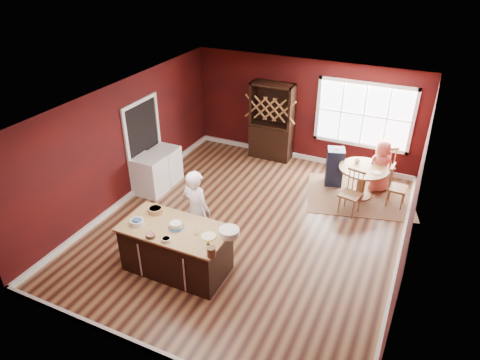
% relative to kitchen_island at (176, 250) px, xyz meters
% --- Properties ---
extents(room_shell, '(7.00, 7.00, 7.00)m').
position_rel_kitchen_island_xyz_m(room_shell, '(0.65, 1.75, 0.91)').
color(room_shell, brown).
rests_on(room_shell, ground).
extents(window, '(2.36, 0.10, 1.66)m').
position_rel_kitchen_island_xyz_m(window, '(2.15, 5.22, 1.06)').
color(window, white).
rests_on(window, room_shell).
extents(doorway, '(0.08, 1.26, 2.13)m').
position_rel_kitchen_island_xyz_m(doorway, '(-2.32, 2.35, 0.59)').
color(doorway, white).
rests_on(doorway, room_shell).
extents(kitchen_island, '(1.90, 0.99, 0.92)m').
position_rel_kitchen_island_xyz_m(kitchen_island, '(0.00, 0.00, 0.00)').
color(kitchen_island, black).
rests_on(kitchen_island, ground).
extents(dining_table, '(1.10, 1.10, 0.75)m').
position_rel_kitchen_island_xyz_m(dining_table, '(2.51, 3.93, 0.10)').
color(dining_table, brown).
rests_on(dining_table, ground).
extents(baker, '(0.68, 0.51, 1.69)m').
position_rel_kitchen_island_xyz_m(baker, '(0.02, 0.71, 0.40)').
color(baker, white).
rests_on(baker, ground).
extents(layer_cake, '(0.29, 0.29, 0.12)m').
position_rel_kitchen_island_xyz_m(layer_cake, '(0.04, -0.01, 0.54)').
color(layer_cake, silver).
rests_on(layer_cake, kitchen_island).
extents(bowl_blue, '(0.23, 0.23, 0.09)m').
position_rel_kitchen_island_xyz_m(bowl_blue, '(-0.64, -0.19, 0.53)').
color(bowl_blue, white).
rests_on(bowl_blue, kitchen_island).
extents(bowl_yellow, '(0.27, 0.27, 0.10)m').
position_rel_kitchen_island_xyz_m(bowl_yellow, '(-0.56, 0.25, 0.53)').
color(bowl_yellow, olive).
rests_on(bowl_yellow, kitchen_island).
extents(bowl_pink, '(0.16, 0.16, 0.06)m').
position_rel_kitchen_island_xyz_m(bowl_pink, '(-0.21, -0.40, 0.51)').
color(bowl_pink, white).
rests_on(bowl_pink, kitchen_island).
extents(bowl_olive, '(0.16, 0.16, 0.06)m').
position_rel_kitchen_island_xyz_m(bowl_olive, '(0.08, -0.37, 0.51)').
color(bowl_olive, '#F8E4BE').
rests_on(bowl_olive, kitchen_island).
extents(drinking_glass, '(0.08, 0.08, 0.16)m').
position_rel_kitchen_island_xyz_m(drinking_glass, '(0.44, -0.02, 0.56)').
color(drinking_glass, white).
rests_on(drinking_glass, kitchen_island).
extents(dinner_plate, '(0.25, 0.25, 0.02)m').
position_rel_kitchen_island_xyz_m(dinner_plate, '(0.66, 0.03, 0.49)').
color(dinner_plate, '#F5EDCD').
rests_on(dinner_plate, kitchen_island).
extents(white_tub, '(0.35, 0.35, 0.12)m').
position_rel_kitchen_island_xyz_m(white_tub, '(0.95, 0.21, 0.54)').
color(white_tub, silver).
rests_on(white_tub, kitchen_island).
extents(stoneware_crock, '(0.14, 0.14, 0.17)m').
position_rel_kitchen_island_xyz_m(stoneware_crock, '(0.94, -0.39, 0.57)').
color(stoneware_crock, '#40301B').
rests_on(stoneware_crock, kitchen_island).
extents(toy_figurine, '(0.05, 0.05, 0.09)m').
position_rel_kitchen_island_xyz_m(toy_figurine, '(0.75, -0.16, 0.52)').
color(toy_figurine, yellow).
rests_on(toy_figurine, kitchen_island).
extents(rug, '(2.76, 2.38, 0.01)m').
position_rel_kitchen_island_xyz_m(rug, '(2.51, 3.93, -0.43)').
color(rug, brown).
rests_on(rug, ground).
extents(chair_east, '(0.42, 0.43, 0.98)m').
position_rel_kitchen_island_xyz_m(chair_east, '(3.30, 3.87, 0.05)').
color(chair_east, brown).
rests_on(chair_east, ground).
extents(chair_south, '(0.50, 0.48, 1.01)m').
position_rel_kitchen_island_xyz_m(chair_south, '(2.42, 3.13, 0.07)').
color(chair_south, brown).
rests_on(chair_south, ground).
extents(chair_north, '(0.59, 0.58, 1.05)m').
position_rel_kitchen_island_xyz_m(chair_north, '(2.85, 4.78, 0.09)').
color(chair_north, olive).
rests_on(chair_north, ground).
extents(seated_woman, '(0.75, 0.70, 1.28)m').
position_rel_kitchen_island_xyz_m(seated_woman, '(2.82, 4.38, 0.20)').
color(seated_woman, '#CC5B51').
rests_on(seated_woman, ground).
extents(high_chair, '(0.49, 0.49, 0.98)m').
position_rel_kitchen_island_xyz_m(high_chair, '(1.79, 4.23, 0.05)').
color(high_chair, black).
rests_on(high_chair, ground).
extents(toddler, '(0.18, 0.14, 0.26)m').
position_rel_kitchen_island_xyz_m(toddler, '(1.76, 4.28, 0.37)').
color(toddler, '#8CA5BF').
rests_on(toddler, high_chair).
extents(table_plate, '(0.21, 0.21, 0.02)m').
position_rel_kitchen_island_xyz_m(table_plate, '(2.81, 3.81, 0.32)').
color(table_plate, beige).
rests_on(table_plate, dining_table).
extents(table_cup, '(0.14, 0.14, 0.10)m').
position_rel_kitchen_island_xyz_m(table_cup, '(2.32, 4.11, 0.36)').
color(table_cup, silver).
rests_on(table_cup, dining_table).
extents(hutch, '(1.13, 0.47, 2.06)m').
position_rel_kitchen_island_xyz_m(hutch, '(-0.13, 4.97, 0.59)').
color(hutch, black).
rests_on(hutch, ground).
extents(washer, '(0.63, 0.61, 0.91)m').
position_rel_kitchen_island_xyz_m(washer, '(-1.99, 2.03, 0.02)').
color(washer, white).
rests_on(washer, ground).
extents(dryer, '(0.60, 0.58, 0.87)m').
position_rel_kitchen_island_xyz_m(dryer, '(-1.99, 2.67, -0.00)').
color(dryer, white).
rests_on(dryer, ground).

